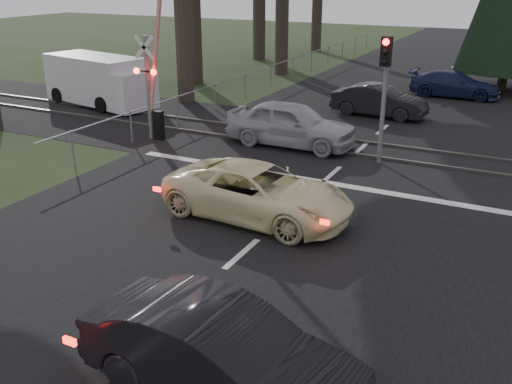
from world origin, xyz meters
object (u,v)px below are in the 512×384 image
Objects in this scene: silver_car at (291,124)px; dark_car_far at (379,101)px; blue_sedan at (454,84)px; dark_hatchback at (221,356)px; cream_coupe at (258,192)px; white_van at (101,81)px; crossing_signal at (153,85)px; traffic_signal_center at (385,79)px.

dark_car_far is at bearing -15.16° from silver_car.
blue_sedan is 6.12m from dark_car_far.
dark_car_far is at bearing 12.80° from dark_hatchback.
cream_coupe is 14.96m from white_van.
dark_hatchback is (9.18, -10.98, -1.33)m from crossing_signal.
dark_hatchback is at bearing -160.60° from silver_car.
crossing_signal is 1.70× the size of traffic_signal_center.
cream_coupe is at bearing -105.70° from traffic_signal_center.
white_van reaches higher than blue_sedan.
cream_coupe is at bearing 26.44° from dark_hatchback.
cream_coupe is 1.12× the size of dark_hatchback.
blue_sedan is at bearing -18.43° from dark_car_far.
dark_car_far reaches higher than blue_sedan.
cream_coupe is 1.13× the size of blue_sedan.
traffic_signal_center is 14.33m from white_van.
cream_coupe is (-1.59, -5.67, -2.12)m from traffic_signal_center.
crossing_signal is 1.71× the size of dark_car_far.
crossing_signal is 14.37m from dark_hatchback.
silver_car is (-3.41, 0.64, -2.00)m from traffic_signal_center.
dark_car_far is (-1.78, 6.50, -2.13)m from traffic_signal_center.
dark_car_far is 0.67× the size of white_van.
traffic_signal_center is 4.00m from silver_car.
dark_car_far is 12.77m from white_van.
blue_sedan is (8.77, 13.07, -1.42)m from crossing_signal.
cream_coupe is at bearing -22.55° from white_van.
traffic_signal_center is (8.27, 0.89, 0.75)m from crossing_signal.
traffic_signal_center reaches higher than white_van.
crossing_signal is 1.41× the size of cream_coupe.
silver_car is at bearing 17.47° from crossing_signal.
traffic_signal_center is 0.93× the size of dark_hatchback.
dark_hatchback reaches higher than dark_car_far.
crossing_signal is 15.80m from blue_sedan.
crossing_signal reaches higher than silver_car.
white_van is (-14.87, 14.60, 0.42)m from dark_hatchback.
dark_hatchback is 13.23m from silver_car.
dark_hatchback is at bearing -85.65° from traffic_signal_center.
cream_coupe reaches higher than blue_sedan.
traffic_signal_center is 0.67× the size of white_van.
blue_sedan is (-0.40, 24.04, -0.09)m from dark_hatchback.
dark_car_far is (-2.27, -5.68, 0.04)m from blue_sedan.
white_van reaches higher than silver_car.
traffic_signal_center is 12.08m from dark_hatchback.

